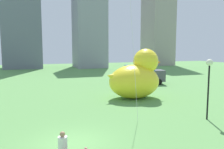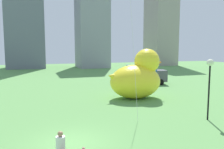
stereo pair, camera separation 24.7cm
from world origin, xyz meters
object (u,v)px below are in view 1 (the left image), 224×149
object	(u,v)px
person_adult	(63,148)
giant_inflatable_duck	(136,77)
lamppost	(209,72)
box_truck	(144,75)

from	to	relation	value
person_adult	giant_inflatable_duck	xyz separation A→B (m)	(9.37, 11.95, 1.33)
lamppost	giant_inflatable_duck	bearing A→B (deg)	101.87
lamppost	box_truck	world-z (taller)	lamppost
person_adult	lamppost	distance (m)	11.97
person_adult	giant_inflatable_duck	bearing A→B (deg)	51.89
person_adult	giant_inflatable_duck	distance (m)	15.24
person_adult	box_truck	world-z (taller)	box_truck
giant_inflatable_duck	lamppost	bearing A→B (deg)	-78.13
lamppost	box_truck	bearing A→B (deg)	78.23
lamppost	box_truck	distance (m)	17.39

